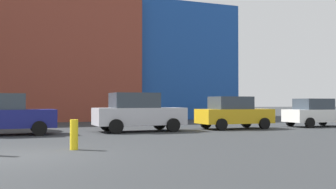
{
  "coord_description": "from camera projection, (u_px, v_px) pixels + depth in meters",
  "views": [
    {
      "loc": [
        -0.2,
        -11.39,
        1.42
      ],
      "look_at": [
        7.1,
        7.23,
        1.82
      ],
      "focal_mm": 42.95,
      "sensor_mm": 36.0,
      "label": 1
    }
  ],
  "objects": [
    {
      "name": "ground_plane",
      "position": [
        19.0,
        156.0,
        10.65
      ],
      "size": [
        200.0,
        200.0,
        0.0
      ],
      "primitive_type": "plane",
      "color": "#2D3033"
    },
    {
      "name": "parked_car_2",
      "position": [
        4.0,
        114.0,
        17.45
      ],
      "size": [
        4.19,
        2.05,
        1.81
      ],
      "color": "navy",
      "rests_on": "ground_plane"
    },
    {
      "name": "bollard_yellow_1",
      "position": [
        74.0,
        135.0,
        12.07
      ],
      "size": [
        0.24,
        0.24,
        0.91
      ],
      "primitive_type": "cylinder",
      "color": "yellow",
      "rests_on": "ground_plane"
    },
    {
      "name": "parked_car_3",
      "position": [
        138.0,
        112.0,
        19.67
      ],
      "size": [
        4.37,
        2.14,
        1.89
      ],
      "color": "silver",
      "rests_on": "ground_plane"
    },
    {
      "name": "parked_car_4",
      "position": [
        233.0,
        113.0,
        21.64
      ],
      "size": [
        4.01,
        1.97,
        1.74
      ],
      "color": "gold",
      "rests_on": "ground_plane"
    },
    {
      "name": "parked_car_5",
      "position": [
        316.0,
        113.0,
        23.67
      ],
      "size": [
        3.81,
        1.87,
        1.65
      ],
      "color": "white",
      "rests_on": "ground_plane"
    }
  ]
}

